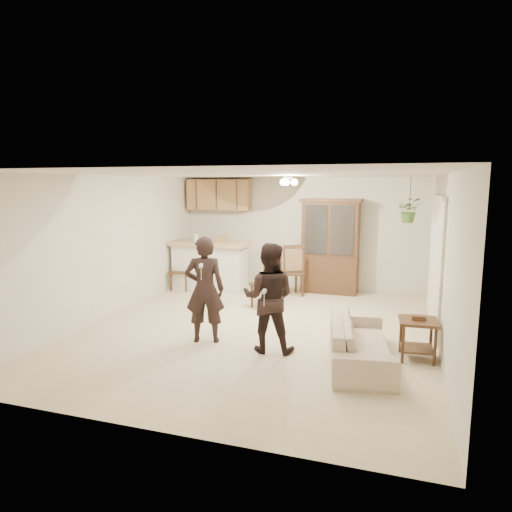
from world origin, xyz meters
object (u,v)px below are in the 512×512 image
(side_table, at_px, (417,339))
(sofa, at_px, (360,335))
(china_hutch, at_px, (330,247))
(chair_hutch_left, at_px, (266,292))
(chair_hutch_right, at_px, (290,281))
(adult, at_px, (205,283))
(child, at_px, (269,305))
(chair_bar, at_px, (181,278))

(side_table, bearing_deg, sofa, -156.28)
(sofa, xyz_separation_m, china_hutch, (-0.99, 3.82, 0.64))
(chair_hutch_left, height_order, chair_hutch_right, chair_hutch_right)
(adult, height_order, child, adult)
(adult, relative_size, china_hutch, 0.88)
(child, bearing_deg, china_hutch, -100.47)
(china_hutch, relative_size, chair_hutch_right, 1.84)
(sofa, bearing_deg, chair_hutch_left, 32.56)
(china_hutch, height_order, chair_hutch_right, china_hutch)
(sofa, bearing_deg, adult, 78.55)
(adult, bearing_deg, sofa, 160.44)
(sofa, height_order, chair_bar, chair_bar)
(sofa, xyz_separation_m, chair_hutch_left, (-1.97, 2.21, -0.07))
(adult, height_order, chair_hutch_right, adult)
(child, height_order, side_table, child)
(chair_hutch_right, bearing_deg, china_hutch, -178.06)
(sofa, distance_m, adult, 2.35)
(chair_hutch_left, bearing_deg, china_hutch, 81.92)
(chair_bar, height_order, chair_hutch_left, chair_hutch_left)
(sofa, relative_size, chair_bar, 1.96)
(adult, bearing_deg, china_hutch, -126.41)
(adult, distance_m, chair_bar, 3.55)
(sofa, relative_size, chair_hutch_right, 1.69)
(side_table, distance_m, chair_hutch_right, 3.87)
(child, height_order, chair_hutch_left, child)
(chair_hutch_left, bearing_deg, side_table, -11.87)
(side_table, bearing_deg, chair_hutch_right, 129.85)
(side_table, bearing_deg, china_hutch, 116.27)
(child, xyz_separation_m, chair_hutch_left, (-0.70, 2.20, -0.38))
(china_hutch, bearing_deg, side_table, -62.30)
(sofa, height_order, china_hutch, china_hutch)
(china_hutch, xyz_separation_m, side_table, (1.73, -3.50, -0.72))
(adult, bearing_deg, chair_hutch_left, -115.85)
(china_hutch, xyz_separation_m, chair_hutch_left, (-0.97, -1.61, -0.71))
(child, relative_size, chair_bar, 1.41)
(adult, height_order, chair_hutch_left, adult)
(chair_hutch_left, bearing_deg, chair_hutch_right, 101.78)
(chair_bar, distance_m, chair_hutch_left, 2.37)
(adult, bearing_deg, chair_bar, -74.21)
(side_table, bearing_deg, chair_bar, 151.29)
(sofa, relative_size, side_table, 3.07)
(child, bearing_deg, side_table, -177.35)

